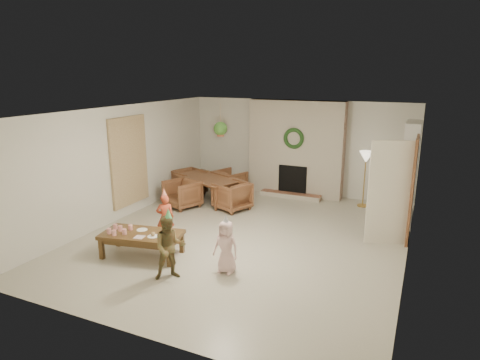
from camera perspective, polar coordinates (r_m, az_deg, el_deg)
The scene contains 56 objects.
floor at distance 8.38m, azimuth 0.75°, elevation -7.82°, with size 7.00×7.00×0.00m, color #B7B29E.
ceiling at distance 7.78m, azimuth 0.81°, elevation 9.47°, with size 7.00×7.00×0.00m, color white.
wall_back at distance 11.21m, azimuth 7.99°, elevation 4.48°, with size 7.00×7.00×0.00m, color silver.
wall_front at distance 5.13m, azimuth -15.27°, elevation -8.23°, with size 7.00×7.00×0.00m, color silver.
wall_left at distance 9.56m, azimuth -15.95°, elevation 2.30°, with size 7.00×7.00×0.00m, color silver.
wall_right at distance 7.36m, azimuth 22.71°, elevation -1.89°, with size 7.00×7.00×0.00m, color silver.
fireplace_mass at distance 11.02m, azimuth 7.69°, elevation 4.31°, with size 2.50×0.40×2.50m, color #552016.
fireplace_hearth at distance 10.97m, azimuth 6.95°, elevation -2.10°, with size 1.60×0.30×0.12m, color brown.
fireplace_firebox at distance 11.02m, azimuth 7.28°, elevation 0.07°, with size 0.75×0.12×0.75m, color black.
fireplace_wreath at distance 10.76m, azimuth 7.39°, elevation 5.69°, with size 0.54×0.54×0.10m, color #183B16.
floor_lamp_base at distance 10.66m, azimuth 16.48°, elevation -3.37°, with size 0.26×0.26×0.03m, color gold.
floor_lamp_post at distance 10.49m, azimuth 16.72°, elevation -0.12°, with size 0.03×0.03×1.23m, color gold.
floor_lamp_shade at distance 10.36m, azimuth 16.96°, elevation 3.05°, with size 0.33×0.33×0.27m, color beige.
bookshelf_carcass at distance 9.63m, azimuth 22.24°, elevation 0.94°, with size 0.30×1.00×2.20m, color white.
bookshelf_shelf_a at distance 9.79m, azimuth 21.76°, elevation -2.74°, with size 0.30×0.92×0.03m, color white.
bookshelf_shelf_b at distance 9.69m, azimuth 21.98°, elevation -0.48°, with size 0.30×0.92×0.03m, color white.
bookshelf_shelf_c at distance 9.60m, azimuth 22.20°, elevation 1.82°, with size 0.30×0.92×0.03m, color white.
bookshelf_shelf_d at distance 9.53m, azimuth 22.43°, elevation 4.17°, with size 0.30×0.92×0.03m, color white.
books_row_lower at distance 9.61m, azimuth 21.67°, elevation -2.18°, with size 0.20×0.40×0.24m, color red.
books_row_mid at distance 9.71m, azimuth 21.95°, elevation 0.40°, with size 0.20×0.44×0.24m, color #245686.
books_row_upper at distance 9.48m, azimuth 22.13°, elevation 2.48°, with size 0.20×0.36×0.22m, color #BA7928.
door_frame at distance 8.58m, azimuth 22.62°, elevation -1.24°, with size 0.05×0.86×2.04m, color brown.
door_leaf at distance 8.23m, azimuth 19.87°, elevation -1.76°, with size 0.05×0.80×2.00m, color beige.
curtain_panel at distance 9.68m, azimuth -15.01°, elevation 2.52°, with size 0.06×1.20×2.00m, color #C6B78C.
dining_table at distance 10.60m, azimuth -4.54°, elevation -1.26°, with size 1.74×0.97×0.61m, color brown.
dining_chair_near at distance 10.15m, azimuth -7.94°, elevation -1.88°, with size 0.72×0.74×0.68m, color brown.
dining_chair_far at distance 11.06m, azimuth -1.44°, elevation -0.36°, with size 0.72×0.74×0.68m, color brown.
dining_chair_left at distance 11.18m, azimuth -6.99°, elevation -0.30°, with size 0.72×0.74×0.68m, color brown.
dining_chair_right at distance 9.88m, azimuth -1.09°, elevation -2.20°, with size 0.72×0.74×0.68m, color brown.
hanging_plant_cord at distance 9.71m, azimuth -2.72°, elevation 8.42°, with size 0.01×0.01×0.70m, color tan.
hanging_plant_pot at distance 9.76m, azimuth -2.70°, elevation 6.37°, with size 0.16×0.16×0.12m, color brown.
hanging_plant_foliage at distance 9.74m, azimuth -2.71°, elevation 7.07°, with size 0.32×0.32×0.32m, color #254A18.
coffee_table_top at distance 7.62m, azimuth -13.37°, elevation -7.32°, with size 1.41×0.70×0.06m, color brown.
coffee_table_apron at distance 7.65m, azimuth -13.34°, elevation -7.85°, with size 1.30×0.60×0.09m, color brown.
coffee_leg_fl at distance 7.78m, azimuth -18.50°, elevation -8.98°, with size 0.08×0.08×0.37m, color brown.
coffee_leg_fr at distance 7.22m, azimuth -9.68°, elevation -10.29°, with size 0.08×0.08×0.37m, color brown.
coffee_leg_bl at distance 8.23m, azimuth -16.40°, elevation -7.49°, with size 0.08×0.08×0.37m, color brown.
coffee_leg_br at distance 7.70m, azimuth -8.01°, elevation -8.57°, with size 0.08×0.08×0.37m, color brown.
cup_a at distance 7.72m, azimuth -17.57°, elevation -6.70°, with size 0.08×0.08×0.10m, color white.
cup_b at distance 7.89m, azimuth -16.77°, elevation -6.17°, with size 0.08×0.08×0.10m, color white.
cup_c at distance 7.61m, azimuth -16.93°, elevation -6.96°, with size 0.08×0.08×0.10m, color white.
cup_d at distance 7.78m, azimuth -16.13°, elevation -6.41°, with size 0.08×0.08×0.10m, color white.
cup_e at distance 7.61m, azimuth -15.61°, elevation -6.87°, with size 0.08×0.08×0.10m, color white.
cup_f at distance 7.78m, azimuth -14.84°, elevation -6.32°, with size 0.08×0.08×0.10m, color white.
plate_a at distance 7.74m, azimuth -13.32°, elevation -6.68°, with size 0.19×0.19×0.01m, color white.
plate_b at distance 7.41m, azimuth -11.87°, elevation -7.59°, with size 0.19×0.19×0.01m, color white.
plate_c at distance 7.50m, azimuth -9.66°, elevation -7.18°, with size 0.19×0.19×0.01m, color white.
food_scoop at distance 7.39m, azimuth -11.89°, elevation -7.28°, with size 0.08×0.08×0.08m, color tan.
napkin_left at distance 7.43m, azimuth -13.68°, elevation -7.64°, with size 0.16×0.16×0.01m, color #D59DA5.
napkin_right at distance 7.62m, azimuth -10.16°, elevation -6.87°, with size 0.16×0.16×0.01m, color #D59DA5.
child_red at distance 8.18m, azimuth -10.24°, elevation -5.12°, with size 0.34×0.22×0.93m, color #C34629.
party_hat_red at distance 8.03m, azimuth -10.40°, elevation -1.72°, with size 0.13×0.13×0.18m, color gold.
child_plaid at distance 6.70m, azimuth -9.64°, elevation -9.13°, with size 0.51×0.40×1.05m, color brown.
party_hat_plaid at distance 6.50m, azimuth -9.85°, elevation -4.60°, with size 0.12×0.12×0.17m, color #53C26D.
child_pink at distance 6.83m, azimuth -1.93°, elevation -9.16°, with size 0.43×0.28×0.89m, color beige.
party_hat_pink at distance 6.65m, azimuth -1.97°, elevation -5.38°, with size 0.12×0.12×0.16m, color #ACACB3.
Camera 1 is at (3.10, -7.10, 3.20)m, focal length 31.03 mm.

